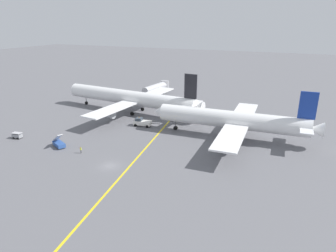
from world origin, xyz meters
The scene contains 9 objects.
ground_plane centered at (0.00, 0.00, 0.00)m, with size 600.00×600.00×0.00m, color slate.
taxiway_stripe centered at (3.13, 10.00, 0.00)m, with size 0.50×120.00×0.01m, color yellow.
airliner_at_gate_left centered at (-18.51, 40.38, 5.42)m, with size 59.30×49.26×16.20m.
airliner_being_pushed centered at (22.03, 29.79, 5.35)m, with size 48.03×44.02×15.25m.
pushback_tug centered at (-6.83, 28.17, 1.25)m, with size 8.91×3.48×2.95m.
gse_baggage_cart_near_cluster centered at (-34.68, 3.72, 0.86)m, with size 2.91×1.92×1.71m.
gse_stair_truck_yellow centered at (-19.08, 3.83, 1.03)m, with size 4.92×3.77×4.06m.
ground_crew_ramp_agent_by_cones centered at (-10.96, 2.96, 0.91)m, with size 0.50×0.36×1.75m.
jet_bridge centered at (-20.20, 67.24, 4.20)m, with size 5.24×18.64×5.98m.
Camera 1 is at (38.44, -52.49, 32.20)m, focal length 32.09 mm.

